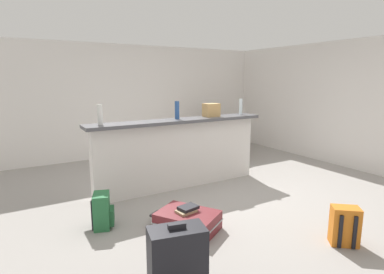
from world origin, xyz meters
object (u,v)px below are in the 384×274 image
at_px(bottle_blue, 177,110).
at_px(backpack_orange, 344,226).
at_px(bottle_clear, 241,107).
at_px(bottle_white, 100,115).
at_px(backpack_green, 103,211).
at_px(suitcase_flat_maroon, 187,221).
at_px(suitcase_upright_black, 177,264).
at_px(dining_chair_far_side, 209,130).
at_px(grocery_bag, 211,110).
at_px(book_stack, 187,209).
at_px(dining_table, 220,127).
at_px(dining_chair_near_partition, 229,136).

height_order(bottle_blue, backpack_orange, bottle_blue).
xyz_separation_m(bottle_blue, bottle_clear, (1.28, -0.01, -0.00)).
height_order(bottle_white, backpack_green, bottle_white).
bearing_deg(bottle_blue, suitcase_flat_maroon, -113.85).
relative_size(bottle_white, suitcase_upright_black, 0.42).
height_order(dining_chair_far_side, backpack_green, dining_chair_far_side).
bearing_deg(grocery_bag, book_stack, -132.41).
bearing_deg(suitcase_flat_maroon, dining_table, 48.57).
distance_m(dining_chair_far_side, suitcase_upright_black, 5.40).
height_order(bottle_blue, dining_chair_near_partition, bottle_blue).
bearing_deg(backpack_green, dining_chair_far_side, 39.38).
height_order(dining_chair_near_partition, book_stack, dining_chair_near_partition).
relative_size(dining_table, backpack_orange, 2.62).
relative_size(grocery_bag, dining_chair_far_side, 0.28).
xyz_separation_m(dining_chair_near_partition, suitcase_upright_black, (-3.08, -3.36, -0.19)).
bearing_deg(dining_chair_near_partition, bottle_white, -162.03).
bearing_deg(bottle_clear, bottle_blue, 179.57).
height_order(dining_chair_near_partition, backpack_green, dining_chair_near_partition).
xyz_separation_m(bottle_clear, dining_table, (0.61, 1.46, -0.61)).
relative_size(bottle_blue, suitcase_upright_black, 0.42).
relative_size(bottle_clear, dining_table, 0.25).
height_order(bottle_clear, dining_chair_near_partition, bottle_clear).
bearing_deg(bottle_blue, bottle_white, -178.98).
height_order(bottle_blue, dining_chair_far_side, bottle_blue).
relative_size(dining_table, dining_chair_near_partition, 1.18).
relative_size(bottle_white, grocery_bag, 1.09).
height_order(bottle_blue, suitcase_upright_black, bottle_blue).
xyz_separation_m(bottle_clear, book_stack, (-1.90, -1.38, -1.01)).
height_order(dining_table, dining_chair_near_partition, dining_chair_near_partition).
bearing_deg(suitcase_upright_black, bottle_white, 88.30).
xyz_separation_m(suitcase_flat_maroon, backpack_green, (-0.83, 0.58, 0.09)).
bearing_deg(bottle_blue, book_stack, -113.84).
bearing_deg(dining_chair_near_partition, suitcase_flat_maroon, -135.64).
bearing_deg(dining_table, backpack_green, -145.82).
relative_size(dining_chair_near_partition, suitcase_upright_black, 1.39).
height_order(grocery_bag, book_stack, grocery_bag).
bearing_deg(suitcase_upright_black, backpack_orange, -3.63).
bearing_deg(suitcase_upright_black, dining_chair_far_side, 53.63).
height_order(bottle_clear, suitcase_upright_black, bottle_clear).
distance_m(bottle_blue, bottle_clear, 1.28).
bearing_deg(dining_chair_far_side, suitcase_flat_maroon, -127.15).
distance_m(bottle_blue, backpack_orange, 2.82).
xyz_separation_m(dining_table, suitcase_upright_black, (-3.19, -3.86, -0.32)).
bearing_deg(backpack_green, backpack_orange, -38.81).
relative_size(grocery_bag, suitcase_flat_maroon, 0.30).
bearing_deg(bottle_blue, backpack_green, -150.42).
relative_size(bottle_clear, backpack_orange, 0.66).
xyz_separation_m(bottle_white, bottle_clear, (2.50, 0.01, -0.00)).
relative_size(bottle_clear, book_stack, 1.00).
bearing_deg(grocery_bag, bottle_clear, -0.49).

